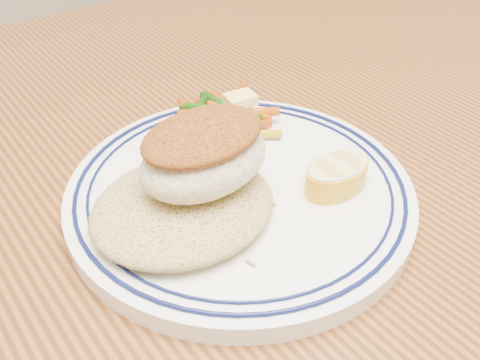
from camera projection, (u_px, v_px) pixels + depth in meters
name	position (u px, v px, depth m)	size (l,w,h in m)	color
dining_table	(273.00, 267.00, 0.48)	(1.50, 0.90, 0.75)	#512A10
plate	(240.00, 191.00, 0.39)	(0.25, 0.25, 0.02)	white
rice_pilaf	(183.00, 203.00, 0.36)	(0.13, 0.11, 0.02)	#A68D53
fish_fillet	(204.00, 153.00, 0.35)	(0.10, 0.07, 0.05)	beige
vegetable_pile	(224.00, 119.00, 0.44)	(0.10, 0.10, 0.03)	#134809
butter_pat	(240.00, 99.00, 0.43)	(0.02, 0.02, 0.01)	#FBDB7A
lemon_wedge	(337.00, 174.00, 0.38)	(0.05, 0.05, 0.02)	gold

